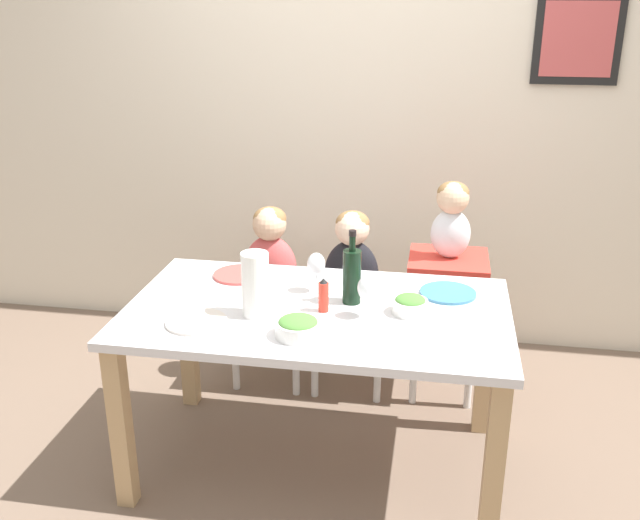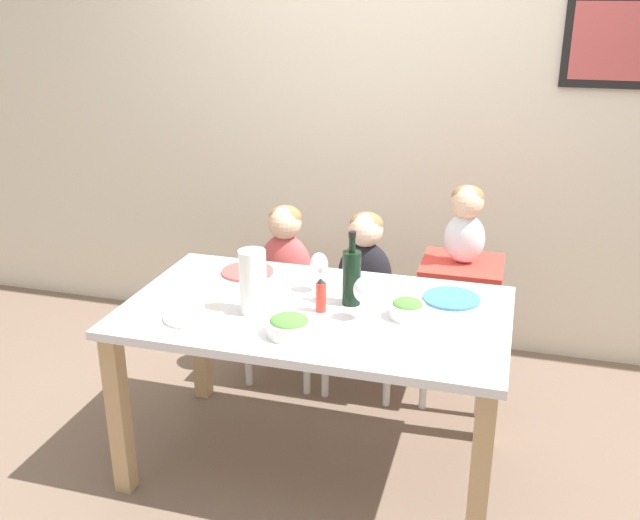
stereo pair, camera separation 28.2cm
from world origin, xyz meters
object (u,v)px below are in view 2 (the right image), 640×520
at_px(person_baby_right, 466,219).
at_px(wine_bottle, 352,276).
at_px(chair_far_left, 286,309).
at_px(person_child_left, 285,251).
at_px(chair_far_center, 364,318).
at_px(chair_right_highchair, 460,292).
at_px(wine_glass_far, 319,265).
at_px(salad_bowl_large, 289,325).
at_px(dinner_plate_front_left, 194,316).
at_px(person_child_center, 365,259).
at_px(wine_glass_near, 363,291).
at_px(salad_bowl_small, 408,308).
at_px(dinner_plate_back_right, 451,298).
at_px(paper_towel_roll, 253,282).
at_px(dinner_plate_back_left, 248,272).

relative_size(person_baby_right, wine_bottle, 1.20).
bearing_deg(person_baby_right, chair_far_left, -179.88).
bearing_deg(person_baby_right, person_child_left, -179.97).
bearing_deg(person_child_left, chair_far_left, -90.00).
xyz_separation_m(chair_far_center, chair_right_highchair, (0.46, 0.00, 0.20)).
distance_m(person_baby_right, wine_glass_far, 0.76).
bearing_deg(salad_bowl_large, chair_far_left, 109.52).
bearing_deg(chair_right_highchair, dinner_plate_front_left, -136.18).
bearing_deg(dinner_plate_front_left, person_child_center, 62.22).
distance_m(wine_glass_near, salad_bowl_large, 0.32).
bearing_deg(chair_far_center, chair_right_highchair, 0.00).
distance_m(wine_glass_far, salad_bowl_large, 0.42).
bearing_deg(salad_bowl_large, chair_right_highchair, 60.17).
height_order(salad_bowl_small, dinner_plate_front_left, salad_bowl_small).
height_order(chair_far_left, dinner_plate_back_right, dinner_plate_back_right).
xyz_separation_m(chair_right_highchair, person_child_center, (-0.46, 0.00, 0.12)).
bearing_deg(wine_glass_near, paper_towel_roll, -172.64).
relative_size(paper_towel_roll, dinner_plate_back_left, 1.10).
relative_size(person_child_center, wine_glass_near, 2.83).
relative_size(dinner_plate_front_left, dinner_plate_back_right, 1.00).
distance_m(chair_far_center, chair_right_highchair, 0.50).
bearing_deg(chair_far_center, wine_glass_far, -98.86).
xyz_separation_m(chair_far_center, salad_bowl_large, (-0.07, -0.94, 0.39)).
relative_size(chair_right_highchair, dinner_plate_front_left, 3.13).
height_order(wine_bottle, dinner_plate_back_right, wine_bottle).
height_order(person_child_left, wine_glass_near, person_child_left).
relative_size(person_child_center, dinner_plate_back_left, 2.08).
height_order(wine_bottle, wine_glass_near, wine_bottle).
bearing_deg(wine_glass_far, salad_bowl_small, -20.68).
height_order(chair_right_highchair, person_child_center, person_child_center).
bearing_deg(person_child_center, chair_far_center, -90.00).
bearing_deg(wine_glass_far, paper_towel_roll, -125.24).
height_order(chair_far_center, wine_bottle, wine_bottle).
distance_m(chair_right_highchair, wine_glass_far, 0.81).
height_order(person_child_center, wine_bottle, wine_bottle).
xyz_separation_m(paper_towel_roll, salad_bowl_large, (0.20, -0.15, -0.09)).
xyz_separation_m(person_child_left, dinner_plate_back_left, (-0.04, -0.42, 0.04)).
xyz_separation_m(wine_glass_far, dinner_plate_back_left, (-0.36, 0.11, -0.11)).
distance_m(wine_glass_far, dinner_plate_front_left, 0.56).
relative_size(wine_glass_far, salad_bowl_large, 1.01).
height_order(chair_far_center, salad_bowl_small, salad_bowl_small).
xyz_separation_m(wine_bottle, salad_bowl_small, (0.24, -0.07, -0.08)).
relative_size(paper_towel_roll, dinner_plate_front_left, 1.10).
xyz_separation_m(person_child_left, salad_bowl_small, (0.72, -0.68, 0.08)).
distance_m(chair_far_center, wine_glass_near, 0.89).
bearing_deg(chair_far_left, wine_glass_near, -52.73).
xyz_separation_m(person_child_left, person_child_center, (0.41, 0.00, 0.00)).
bearing_deg(dinner_plate_back_left, person_child_center, 42.99).
bearing_deg(dinner_plate_back_left, salad_bowl_small, -18.94).
xyz_separation_m(chair_right_highchair, person_child_left, (-0.87, 0.00, 0.12)).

